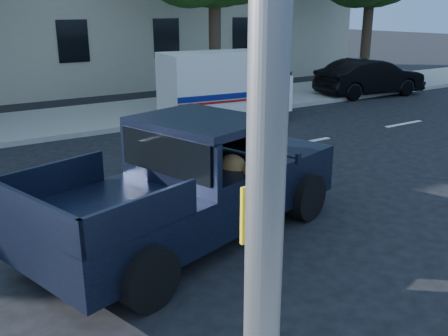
% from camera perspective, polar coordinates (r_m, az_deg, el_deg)
% --- Properties ---
extents(ground, '(120.00, 120.00, 0.00)m').
position_cam_1_polar(ground, '(8.61, 4.79, -5.66)').
color(ground, black).
rests_on(ground, ground).
extents(far_sidewalk, '(60.00, 4.00, 0.15)m').
position_cam_1_polar(far_sidewalk, '(16.51, -15.19, 5.51)').
color(far_sidewalk, gray).
rests_on(far_sidewalk, ground).
extents(lane_stripes, '(21.60, 0.14, 0.01)m').
position_cam_1_polar(lane_stripes, '(12.31, 2.50, 1.70)').
color(lane_stripes, silver).
rests_on(lane_stripes, ground).
extents(pickup_truck, '(5.52, 3.38, 1.85)m').
position_cam_1_polar(pickup_truck, '(7.64, -4.13, -3.71)').
color(pickup_truck, black).
rests_on(pickup_truck, ground).
extents(mail_truck, '(4.08, 2.35, 2.14)m').
position_cam_1_polar(mail_truck, '(15.75, -0.21, 8.76)').
color(mail_truck, silver).
rests_on(mail_truck, ground).
extents(parked_sedan, '(2.19, 4.69, 1.49)m').
position_cam_1_polar(parked_sedan, '(21.27, 16.37, 9.90)').
color(parked_sedan, black).
rests_on(parked_sedan, ground).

